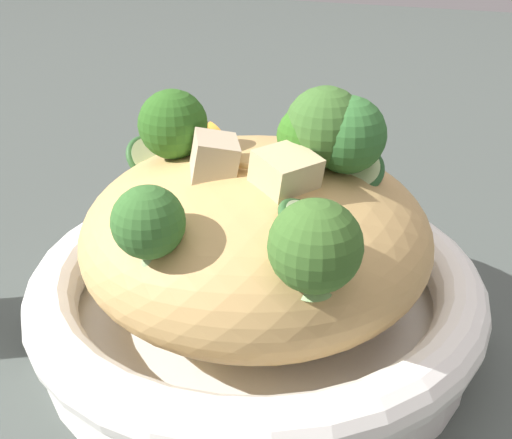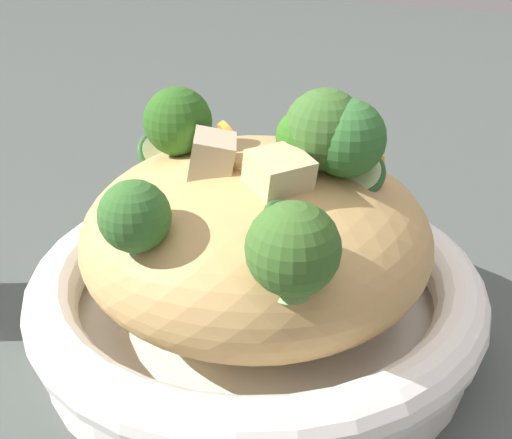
{
  "view_description": "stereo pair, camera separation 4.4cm",
  "coord_description": "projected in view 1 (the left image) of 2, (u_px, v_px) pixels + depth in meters",
  "views": [
    {
      "loc": [
        -0.13,
        0.37,
        0.29
      ],
      "look_at": [
        0.0,
        0.0,
        0.09
      ],
      "focal_mm": 45.5,
      "sensor_mm": 36.0,
      "label": 1
    },
    {
      "loc": [
        -0.17,
        0.35,
        0.29
      ],
      "look_at": [
        0.0,
        0.0,
        0.09
      ],
      "focal_mm": 45.5,
      "sensor_mm": 36.0,
      "label": 2
    }
  ],
  "objects": [
    {
      "name": "noodle_heap",
      "position": [
        256.0,
        234.0,
        0.44
      ],
      "size": [
        0.24,
        0.24,
        0.12
      ],
      "color": "tan",
      "rests_on": "serving_bowl"
    },
    {
      "name": "zucchini_slices",
      "position": [
        275.0,
        179.0,
        0.42
      ],
      "size": [
        0.2,
        0.13,
        0.05
      ],
      "color": "beige",
      "rests_on": "serving_bowl"
    },
    {
      "name": "broccoli_florets",
      "position": [
        280.0,
        162.0,
        0.39
      ],
      "size": [
        0.18,
        0.17,
        0.09
      ],
      "color": "#8EB670",
      "rests_on": "serving_bowl"
    },
    {
      "name": "chopsticks_pair",
      "position": [
        258.0,
        157.0,
        0.78
      ],
      "size": [
        0.2,
        0.14,
        0.01
      ],
      "color": "tan",
      "rests_on": "ground_plane"
    },
    {
      "name": "ground_plane",
      "position": [
        256.0,
        331.0,
        0.48
      ],
      "size": [
        3.0,
        3.0,
        0.0
      ],
      "primitive_type": "plane",
      "color": "#444B46"
    },
    {
      "name": "chicken_chunks",
      "position": [
        251.0,
        167.0,
        0.39
      ],
      "size": [
        0.09,
        0.05,
        0.03
      ],
      "color": "#D1BB89",
      "rests_on": "serving_bowl"
    },
    {
      "name": "serving_bowl",
      "position": [
        256.0,
        296.0,
        0.47
      ],
      "size": [
        0.32,
        0.32,
        0.06
      ],
      "color": "white",
      "rests_on": "ground_plane"
    },
    {
      "name": "carrot_coins",
      "position": [
        280.0,
        156.0,
        0.43
      ],
      "size": [
        0.15,
        0.12,
        0.04
      ],
      "color": "orange",
      "rests_on": "serving_bowl"
    }
  ]
}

